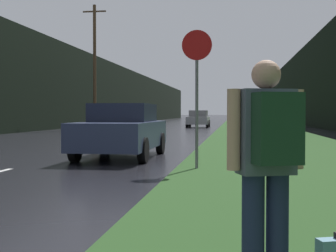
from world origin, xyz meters
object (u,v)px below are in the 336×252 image
(car_passing_near, at_px, (122,131))
(car_passing_far, at_px, (198,119))
(stop_sign, at_px, (197,85))
(hitchhiker_with_backpack, at_px, (268,159))

(car_passing_near, height_order, car_passing_far, car_passing_near)
(car_passing_far, bearing_deg, car_passing_near, 90.00)
(stop_sign, height_order, hitchhiker_with_backpack, stop_sign)
(hitchhiker_with_backpack, height_order, car_passing_near, hitchhiker_with_backpack)
(stop_sign, distance_m, hitchhiker_with_backpack, 7.32)
(hitchhiker_with_backpack, bearing_deg, stop_sign, 79.33)
(car_passing_near, distance_m, car_passing_far, 28.14)
(hitchhiker_with_backpack, relative_size, car_passing_far, 0.41)
(hitchhiker_with_backpack, height_order, car_passing_far, hitchhiker_with_backpack)
(stop_sign, distance_m, car_passing_near, 3.58)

